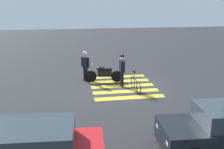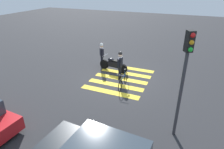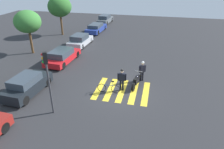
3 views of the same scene
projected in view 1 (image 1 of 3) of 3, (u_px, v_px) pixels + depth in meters
ground_plane at (123, 86)px, 14.39m from camera, size 60.00×60.00×0.00m
police_motorcycle at (104, 74)px, 15.02m from camera, size 2.12×0.65×1.04m
leaning_bicycle at (136, 84)px, 13.47m from camera, size 0.46×1.73×1.00m
officer_on_foot at (85, 64)px, 15.05m from camera, size 0.45×0.55×1.77m
officer_by_motorcycle at (122, 68)px, 14.05m from camera, size 0.24×0.68×1.81m
crosswalk_stripes at (123, 86)px, 14.39m from camera, size 3.44×4.05×0.01m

